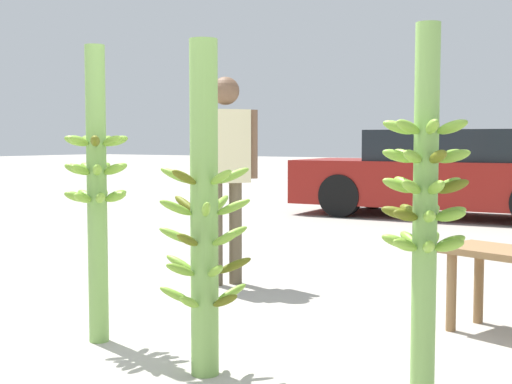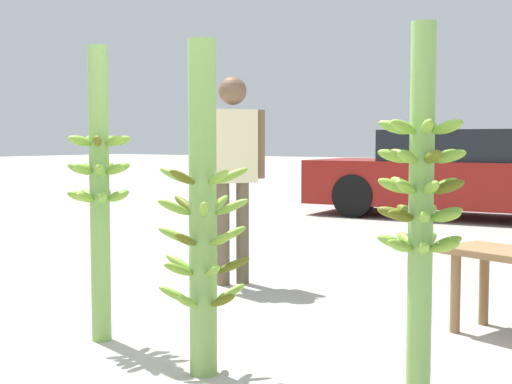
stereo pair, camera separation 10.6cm
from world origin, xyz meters
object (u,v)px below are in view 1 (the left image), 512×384
Objects in this scene: banana_stalk_right at (425,208)px; parked_car at (448,174)px; banana_stalk_left at (97,188)px; banana_stalk_center at (204,215)px; vendor_person at (226,159)px.

banana_stalk_right is 0.36× the size of parked_car.
banana_stalk_left is 1.03× the size of banana_stalk_center.
banana_stalk_center is at bearing -175.14° from parked_car.
banana_stalk_center reaches higher than banana_stalk_right.
vendor_person is at bearing 176.44° from parked_car.
banana_stalk_right is 0.99× the size of vendor_person.
banana_stalk_right is at bearing -167.44° from parked_car.
vendor_person is (-2.21, 1.77, 0.13)m from banana_stalk_right.
parked_car is at bearing 98.51° from banana_stalk_center.
banana_stalk_left is at bearing -135.57° from vendor_person.
banana_stalk_right reaches higher than parked_car.
banana_stalk_center is (0.85, -0.15, -0.09)m from banana_stalk_left.
banana_stalk_left reaches higher than vendor_person.
banana_stalk_right is at bearing 4.58° from banana_stalk_center.
banana_stalk_center is 2.19m from vendor_person.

